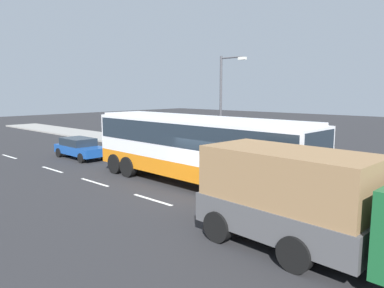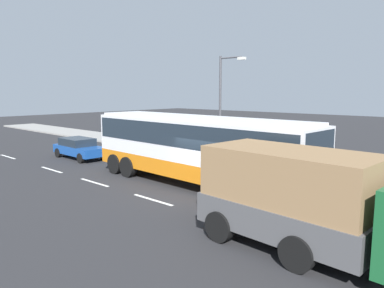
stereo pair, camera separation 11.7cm
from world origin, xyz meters
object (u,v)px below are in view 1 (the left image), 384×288
at_px(cargo_truck, 321,203).
at_px(pedestrian_near_curb, 291,149).
at_px(car_blue_saloon, 80,147).
at_px(coach_bus, 195,143).
at_px(street_lamp, 223,100).

relative_size(cargo_truck, pedestrian_near_curb, 4.82).
bearing_deg(pedestrian_near_curb, cargo_truck, -48.13).
height_order(car_blue_saloon, pedestrian_near_curb, pedestrian_near_curb).
relative_size(coach_bus, car_blue_saloon, 2.88).
xyz_separation_m(coach_bus, cargo_truck, (7.73, -3.47, -0.52)).
distance_m(cargo_truck, pedestrian_near_curb, 12.84).
bearing_deg(street_lamp, pedestrian_near_curb, 20.37).
xyz_separation_m(coach_bus, car_blue_saloon, (-10.78, 0.12, -1.36)).
bearing_deg(car_blue_saloon, coach_bus, 0.63).
bearing_deg(cargo_truck, car_blue_saloon, 172.46).
height_order(pedestrian_near_curb, street_lamp, street_lamp).
relative_size(coach_bus, street_lamp, 1.88).
xyz_separation_m(cargo_truck, street_lamp, (-10.66, 9.50, 2.46)).
xyz_separation_m(car_blue_saloon, pedestrian_near_curb, (11.95, 7.43, 0.30)).
bearing_deg(car_blue_saloon, cargo_truck, -9.72).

